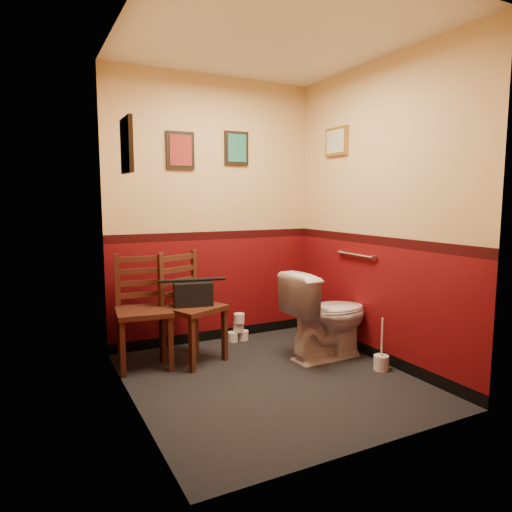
# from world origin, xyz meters

# --- Properties ---
(floor) EXTENTS (2.20, 2.40, 0.00)m
(floor) POSITION_xyz_m (0.00, 0.00, 0.00)
(floor) COLOR black
(floor) RESTS_ON ground
(ceiling) EXTENTS (2.20, 2.40, 0.00)m
(ceiling) POSITION_xyz_m (0.00, 0.00, 2.70)
(ceiling) COLOR silver
(ceiling) RESTS_ON ground
(wall_back) EXTENTS (2.20, 0.00, 2.70)m
(wall_back) POSITION_xyz_m (0.00, 1.20, 1.35)
(wall_back) COLOR #5C090D
(wall_back) RESTS_ON ground
(wall_front) EXTENTS (2.20, 0.00, 2.70)m
(wall_front) POSITION_xyz_m (0.00, -1.20, 1.35)
(wall_front) COLOR #5C090D
(wall_front) RESTS_ON ground
(wall_left) EXTENTS (0.00, 2.40, 2.70)m
(wall_left) POSITION_xyz_m (-1.10, 0.00, 1.35)
(wall_left) COLOR #5C090D
(wall_left) RESTS_ON ground
(wall_right) EXTENTS (0.00, 2.40, 2.70)m
(wall_right) POSITION_xyz_m (1.10, 0.00, 1.35)
(wall_right) COLOR #5C090D
(wall_right) RESTS_ON ground
(grab_bar) EXTENTS (0.05, 0.56, 0.06)m
(grab_bar) POSITION_xyz_m (1.07, 0.25, 0.95)
(grab_bar) COLOR silver
(grab_bar) RESTS_ON wall_right
(framed_print_back_a) EXTENTS (0.28, 0.04, 0.36)m
(framed_print_back_a) POSITION_xyz_m (-0.35, 1.18, 1.95)
(framed_print_back_a) COLOR black
(framed_print_back_a) RESTS_ON wall_back
(framed_print_back_b) EXTENTS (0.26, 0.04, 0.34)m
(framed_print_back_b) POSITION_xyz_m (0.25, 1.18, 2.00)
(framed_print_back_b) COLOR black
(framed_print_back_b) RESTS_ON wall_back
(framed_print_left) EXTENTS (0.04, 0.30, 0.38)m
(framed_print_left) POSITION_xyz_m (-1.08, 0.10, 1.85)
(framed_print_left) COLOR black
(framed_print_left) RESTS_ON wall_left
(framed_print_right) EXTENTS (0.04, 0.34, 0.28)m
(framed_print_right) POSITION_xyz_m (1.08, 0.60, 2.05)
(framed_print_right) COLOR olive
(framed_print_right) RESTS_ON wall_right
(toilet) EXTENTS (0.84, 0.49, 0.81)m
(toilet) POSITION_xyz_m (0.72, 0.21, 0.40)
(toilet) COLOR white
(toilet) RESTS_ON floor
(toilet_brush) EXTENTS (0.13, 0.13, 0.46)m
(toilet_brush) POSITION_xyz_m (0.96, -0.27, 0.08)
(toilet_brush) COLOR silver
(toilet_brush) RESTS_ON floor
(chair_left) EXTENTS (0.52, 0.52, 1.00)m
(chair_left) POSITION_xyz_m (-0.84, 0.81, 0.50)
(chair_left) COLOR #532719
(chair_left) RESTS_ON floor
(chair_right) EXTENTS (0.61, 0.61, 1.00)m
(chair_right) POSITION_xyz_m (-0.43, 0.73, 0.50)
(chair_right) COLOR #532719
(chair_right) RESTS_ON floor
(handbag) EXTENTS (0.37, 0.24, 0.25)m
(handbag) POSITION_xyz_m (-0.41, 0.69, 0.63)
(handbag) COLOR black
(handbag) RESTS_ON chair_right
(tp_stack) EXTENTS (0.23, 0.14, 0.30)m
(tp_stack) POSITION_xyz_m (0.20, 1.04, 0.12)
(tp_stack) COLOR silver
(tp_stack) RESTS_ON floor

